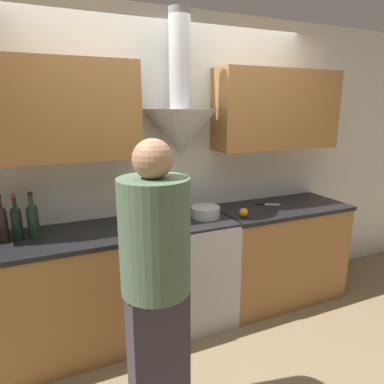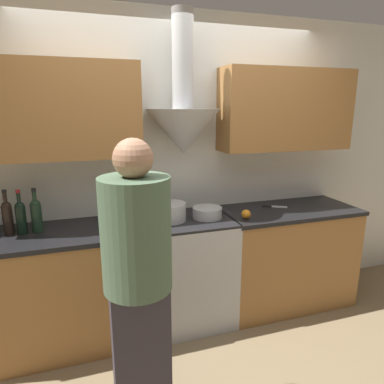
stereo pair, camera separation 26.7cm
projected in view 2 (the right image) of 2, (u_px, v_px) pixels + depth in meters
name	position (u px, v px, depth m)	size (l,w,h in m)	color
ground_plane	(200.00, 339.00, 2.77)	(12.00, 12.00, 0.00)	#847051
wall_back	(178.00, 150.00, 2.94)	(8.40, 0.60, 2.60)	silver
counter_left	(67.00, 288.00, 2.64)	(1.28, 0.62, 0.93)	#9E6B38
counter_right	(285.00, 256.00, 3.22)	(1.23, 0.62, 0.93)	#9E6B38
stove_range	(188.00, 270.00, 2.94)	(0.70, 0.60, 0.93)	#B7BABC
wine_bottle_2	(7.00, 216.00, 2.45)	(0.07, 0.07, 0.33)	black
wine_bottle_3	(21.00, 216.00, 2.46)	(0.07, 0.07, 0.33)	black
wine_bottle_4	(36.00, 214.00, 2.49)	(0.08, 0.08, 0.33)	black
stock_pot	(169.00, 212.00, 2.76)	(0.27, 0.27, 0.14)	#B7BABC
mixing_bowl	(207.00, 212.00, 2.84)	(0.24, 0.24, 0.09)	#B7BABC
orange_fruit	(246.00, 214.00, 2.81)	(0.08, 0.08, 0.08)	orange
chefs_knife	(275.00, 207.00, 3.15)	(0.21, 0.13, 0.01)	silver
person_foreground_left	(138.00, 281.00, 1.82)	(0.36, 0.36, 1.68)	#38333D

